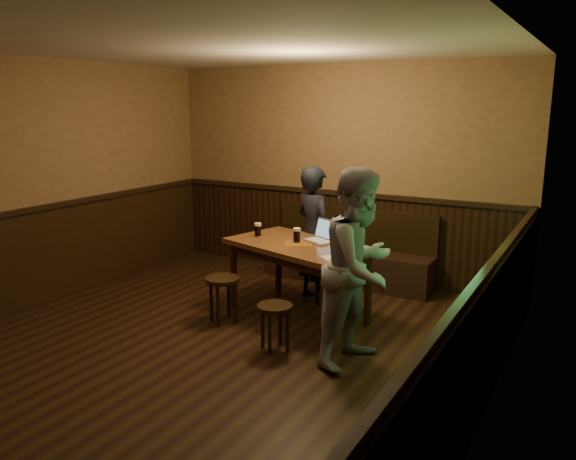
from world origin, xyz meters
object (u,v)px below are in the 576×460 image
(laptop, at_px, (322,236))
(person_suit, at_px, (314,234))
(pub_table, at_px, (299,253))
(stool_left, at_px, (223,287))
(pint_mid, at_px, (297,235))
(person_grey, at_px, (360,267))
(bench, at_px, (350,259))
(stool_right, at_px, (275,314))
(pint_right, at_px, (340,245))
(pint_left, at_px, (258,230))

(laptop, xyz_separation_m, person_suit, (-0.28, 0.36, -0.09))
(pub_table, xyz_separation_m, person_suit, (-0.10, 0.57, 0.08))
(stool_left, xyz_separation_m, pint_mid, (0.57, 0.58, 0.51))
(stool_left, xyz_separation_m, person_grey, (1.61, -0.14, 0.49))
(person_grey, bearing_deg, bench, 35.36)
(bench, distance_m, stool_right, 2.31)
(pint_right, bearing_deg, pub_table, 164.59)
(bench, xyz_separation_m, pint_right, (0.56, -1.56, 0.59))
(bench, relative_size, stool_left, 4.42)
(stool_right, height_order, pint_mid, pint_mid)
(pint_left, xyz_separation_m, pint_mid, (0.52, -0.03, 0.00))
(pub_table, distance_m, laptop, 0.32)
(stool_left, xyz_separation_m, laptop, (0.79, 0.77, 0.49))
(bench, height_order, stool_right, bench)
(bench, height_order, pub_table, bench)
(pint_left, distance_m, person_suit, 0.69)
(pint_right, xyz_separation_m, person_suit, (-0.67, 0.72, -0.11))
(pub_table, height_order, pint_right, pint_right)
(pint_mid, distance_m, person_grey, 1.26)
(pint_left, height_order, pint_right, pint_right)
(stool_right, relative_size, pint_mid, 2.78)
(pint_left, distance_m, pint_right, 1.13)
(pub_table, relative_size, person_suit, 1.07)
(stool_right, distance_m, pint_left, 1.34)
(bench, relative_size, pint_left, 14.05)
(pub_table, relative_size, laptop, 4.21)
(bench, height_order, pint_mid, pint_mid)
(bench, relative_size, laptop, 5.39)
(pint_left, xyz_separation_m, pint_right, (1.11, -0.20, 0.00))
(pint_left, bearing_deg, person_suit, 49.14)
(bench, xyz_separation_m, pub_table, (0.00, -1.41, 0.41))
(stool_right, xyz_separation_m, person_suit, (-0.34, 1.45, 0.44))
(stool_left, relative_size, stool_right, 1.10)
(pub_table, xyz_separation_m, person_grey, (1.00, -0.70, 0.17))
(person_grey, bearing_deg, pint_right, 48.74)
(stool_right, relative_size, person_suit, 0.28)
(person_grey, bearing_deg, laptop, 52.14)
(stool_left, bearing_deg, person_grey, -5.08)
(bench, height_order, stool_left, bench)
(pint_mid, bearing_deg, laptop, 41.66)
(pint_mid, relative_size, laptop, 0.40)
(stool_right, distance_m, pint_mid, 1.09)
(laptop, height_order, person_suit, person_suit)
(pint_right, xyz_separation_m, person_grey, (0.44, -0.55, -0.02))
(pub_table, bearing_deg, stool_right, -59.85)
(pint_left, bearing_deg, pint_mid, -3.33)
(pint_left, bearing_deg, stool_left, -95.24)
(pub_table, relative_size, pint_right, 10.62)
(stool_left, distance_m, person_suit, 1.30)
(person_grey, bearing_deg, pub_table, 64.90)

